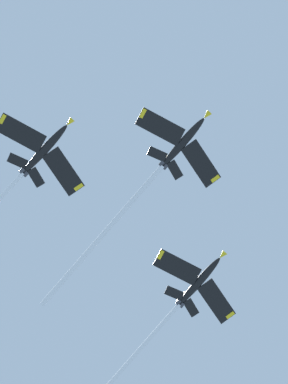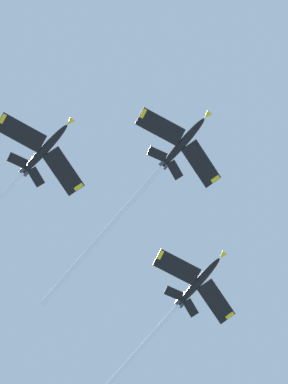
{
  "view_description": "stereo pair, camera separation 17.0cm",
  "coord_description": "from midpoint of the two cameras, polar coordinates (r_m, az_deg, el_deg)",
  "views": [
    {
      "loc": [
        -8.47,
        54.72,
        1.88
      ],
      "look_at": [
        -18.4,
        6.15,
        155.89
      ],
      "focal_mm": 80.06,
      "sensor_mm": 36.0,
      "label": 1
    },
    {
      "loc": [
        -8.3,
        54.69,
        1.88
      ],
      "look_at": [
        -18.4,
        6.15,
        155.89
      ],
      "focal_mm": 80.06,
      "sensor_mm": 36.0,
      "label": 2
    }
  ],
  "objects": [
    {
      "name": "jet_lead",
      "position": [
        161.15,
        0.31,
        0.7
      ],
      "size": [
        29.38,
        40.7,
        13.11
      ],
      "color": "black"
    },
    {
      "name": "jet_left_wing",
      "position": [
        167.91,
        1.89,
        -7.96
      ],
      "size": [
        28.05,
        38.27,
        12.05
      ],
      "color": "black"
    },
    {
      "name": "jet_right_wing",
      "position": [
        159.54,
        -8.66,
        0.64
      ],
      "size": [
        30.41,
        41.04,
        12.12
      ],
      "color": "black"
    }
  ]
}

